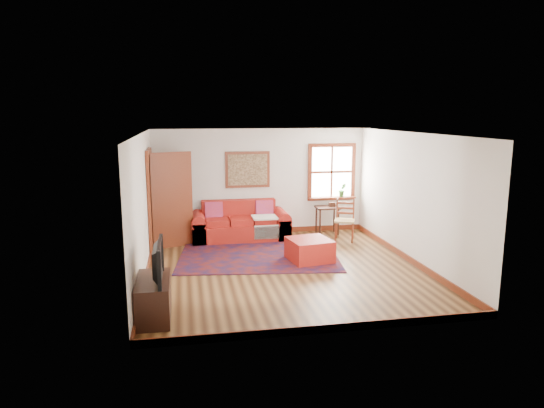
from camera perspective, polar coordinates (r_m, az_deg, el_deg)
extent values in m
plane|color=#3D2310|center=(9.12, 1.38, -7.59)|extent=(5.50, 5.50, 0.00)
cube|color=silver|center=(11.47, -1.41, 2.63)|extent=(5.00, 0.04, 2.50)
cube|color=silver|center=(6.20, 6.66, -4.40)|extent=(5.00, 0.04, 2.50)
cube|color=silver|center=(8.65, -15.01, -0.39)|extent=(0.04, 5.50, 2.50)
cube|color=silver|center=(9.63, 16.14, 0.65)|extent=(0.04, 5.50, 2.50)
cube|color=white|center=(8.66, 1.45, 8.32)|extent=(5.00, 5.50, 0.04)
cube|color=maroon|center=(11.69, -1.37, -3.17)|extent=(5.00, 0.03, 0.12)
cube|color=maroon|center=(8.95, -14.55, -7.89)|extent=(0.03, 5.50, 0.12)
cube|color=maroon|center=(9.89, 15.70, -6.16)|extent=(0.03, 5.50, 0.12)
cube|color=white|center=(11.83, 7.01, 3.77)|extent=(1.00, 0.02, 1.20)
cube|color=maroon|center=(11.76, 7.11, 6.88)|extent=(1.18, 0.06, 0.09)
cube|color=maroon|center=(11.91, 6.96, 0.68)|extent=(1.18, 0.06, 0.09)
cube|color=maroon|center=(11.67, 4.47, 3.72)|extent=(0.09, 0.06, 1.20)
cube|color=maroon|center=(11.99, 9.52, 3.80)|extent=(0.09, 0.06, 1.20)
cube|color=maroon|center=(11.82, 7.03, 3.76)|extent=(1.00, 0.04, 0.05)
cube|color=maroon|center=(11.84, 7.07, 0.74)|extent=(1.15, 0.20, 0.04)
imported|color=#2A6423|center=(11.87, 8.27, 1.64)|extent=(0.18, 0.15, 0.33)
cube|color=black|center=(10.26, -14.23, 0.06)|extent=(0.02, 0.90, 2.05)
cube|color=maroon|center=(9.77, -14.23, -0.45)|extent=(0.06, 0.09, 2.05)
cube|color=maroon|center=(10.74, -13.91, 0.55)|extent=(0.06, 0.09, 2.05)
cube|color=maroon|center=(10.12, -14.34, 6.03)|extent=(0.06, 1.08, 0.09)
cube|color=maroon|center=(10.53, -11.67, 0.44)|extent=(0.86, 0.35, 2.05)
cube|color=silver|center=(10.51, -11.69, 0.99)|extent=(0.56, 0.22, 1.33)
cube|color=maroon|center=(11.37, -2.89, 4.06)|extent=(1.05, 0.04, 0.85)
cube|color=tan|center=(11.34, -2.87, 4.05)|extent=(0.92, 0.03, 0.72)
cube|color=#59130C|center=(9.98, -1.63, -5.90)|extent=(3.44, 2.90, 0.02)
cube|color=#A91D15|center=(11.13, -3.73, -3.20)|extent=(2.21, 0.91, 0.38)
cube|color=#A91D15|center=(11.36, -3.95, -0.68)|extent=(1.72, 0.25, 0.48)
cube|color=#A91D15|center=(11.05, -8.64, -3.14)|extent=(0.31, 0.91, 0.48)
cube|color=#A91D15|center=(11.26, 1.09, -2.75)|extent=(0.31, 0.91, 0.48)
cube|color=red|center=(11.15, -6.85, -0.80)|extent=(0.40, 0.20, 0.42)
cube|color=red|center=(11.28, -0.90, -0.59)|extent=(0.40, 0.20, 0.42)
cube|color=silver|center=(10.96, -0.88, -1.56)|extent=(0.56, 0.50, 0.04)
cube|color=#A91D15|center=(9.52, 4.44, -5.42)|extent=(0.89, 0.89, 0.44)
cube|color=black|center=(11.59, 6.54, -0.41)|extent=(0.55, 0.41, 0.04)
cylinder|color=black|center=(11.44, 5.68, -2.23)|extent=(0.04, 0.04, 0.62)
cylinder|color=black|center=(11.57, 7.81, -2.13)|extent=(0.04, 0.04, 0.62)
cylinder|color=black|center=(11.75, 5.23, -1.88)|extent=(0.04, 0.04, 0.62)
cylinder|color=black|center=(11.88, 7.32, -1.78)|extent=(0.04, 0.04, 0.62)
cube|color=tan|center=(11.04, 8.54, -1.95)|extent=(0.56, 0.55, 0.04)
cylinder|color=maroon|center=(10.94, 7.47, -3.35)|extent=(0.04, 0.04, 0.45)
cylinder|color=maroon|center=(10.92, 9.43, -3.43)|extent=(0.04, 0.04, 0.45)
cylinder|color=maroon|center=(11.22, 7.64, -1.72)|extent=(0.04, 0.04, 0.93)
cylinder|color=maroon|center=(11.20, 9.55, -1.80)|extent=(0.04, 0.04, 0.93)
cube|color=maroon|center=(11.16, 8.63, -0.47)|extent=(0.36, 0.17, 0.28)
cube|color=black|center=(7.15, -13.75, -10.73)|extent=(0.46, 1.02, 0.56)
imported|color=black|center=(6.94, -13.80, -6.56)|extent=(0.12, 0.95, 0.55)
cylinder|color=silver|center=(7.44, -13.31, -6.84)|extent=(0.12, 0.12, 0.18)
cylinder|color=#FFA53F|center=(7.45, -13.30, -7.06)|extent=(0.07, 0.07, 0.12)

